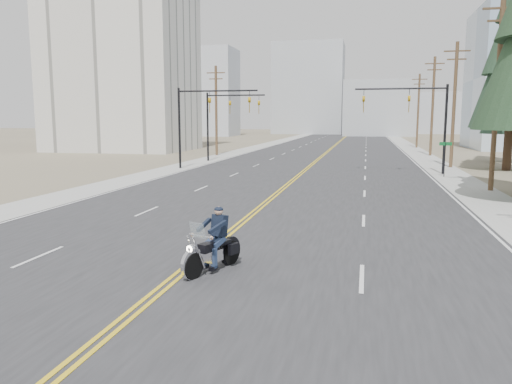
{
  "coord_description": "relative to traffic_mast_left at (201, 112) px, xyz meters",
  "views": [
    {
      "loc": [
        5.0,
        -9.46,
        4.34
      ],
      "look_at": [
        0.99,
        8.75,
        1.6
      ],
      "focal_mm": 35.0,
      "sensor_mm": 36.0,
      "label": 1
    }
  ],
  "objects": [
    {
      "name": "road",
      "position": [
        8.98,
        38.0,
        -4.93
      ],
      "size": [
        20.0,
        200.0,
        0.01
      ],
      "primitive_type": "cube",
      "color": "#303033",
      "rests_on": "ground"
    },
    {
      "name": "sidewalk_right",
      "position": [
        20.48,
        38.0,
        -4.93
      ],
      "size": [
        3.0,
        200.0,
        0.01
      ],
      "primitive_type": "cube",
      "color": "#A5A5A0",
      "rests_on": "ground"
    },
    {
      "name": "utility_pole_left",
      "position": [
        -3.52,
        16.0,
        0.54
      ],
      "size": [
        2.2,
        0.3,
        10.5
      ],
      "color": "brown",
      "rests_on": "ground"
    },
    {
      "name": "haze_bldg_f",
      "position": [
        -41.02,
        98.0,
        3.06
      ],
      "size": [
        12.0,
        12.0,
        16.0
      ],
      "primitive_type": "cube",
      "color": "#ADB2B7",
      "rests_on": "ground"
    },
    {
      "name": "traffic_mast_left",
      "position": [
        0.0,
        0.0,
        0.0
      ],
      "size": [
        7.1,
        0.26,
        7.0
      ],
      "color": "black",
      "rests_on": "ground"
    },
    {
      "name": "haze_bldg_b",
      "position": [
        16.98,
        93.0,
        2.06
      ],
      "size": [
        18.0,
        14.0,
        14.0
      ],
      "primitive_type": "cube",
      "color": "#ADB2B7",
      "rests_on": "ground"
    },
    {
      "name": "utility_pole_b",
      "position": [
        21.48,
        -9.0,
        1.05
      ],
      "size": [
        2.2,
        0.3,
        11.5
      ],
      "color": "brown",
      "rests_on": "ground"
    },
    {
      "name": "traffic_mast_far",
      "position": [
        -0.33,
        8.0,
        -0.06
      ],
      "size": [
        6.1,
        0.26,
        7.0
      ],
      "color": "black",
      "rests_on": "ground"
    },
    {
      "name": "apartment_block",
      "position": [
        -19.02,
        23.0,
        10.06
      ],
      "size": [
        18.0,
        14.0,
        30.0
      ],
      "primitive_type": "cube",
      "color": "silver",
      "rests_on": "ground"
    },
    {
      "name": "haze_bldg_a",
      "position": [
        -26.02,
        83.0,
        6.06
      ],
      "size": [
        14.0,
        12.0,
        22.0
      ],
      "primitive_type": "cube",
      "color": "#B7BCC6",
      "rests_on": "ground"
    },
    {
      "name": "utility_pole_c",
      "position": [
        21.48,
        6.0,
        0.79
      ],
      "size": [
        2.2,
        0.3,
        11.0
      ],
      "color": "brown",
      "rests_on": "ground"
    },
    {
      "name": "utility_pole_d",
      "position": [
        21.48,
        21.0,
        1.05
      ],
      "size": [
        2.2,
        0.3,
        11.5
      ],
      "color": "brown",
      "rests_on": "ground"
    },
    {
      "name": "traffic_mast_right",
      "position": [
        17.95,
        0.0,
        0.0
      ],
      "size": [
        7.1,
        0.26,
        7.0
      ],
      "color": "black",
      "rests_on": "ground"
    },
    {
      "name": "street_sign",
      "position": [
        19.78,
        -2.0,
        -3.13
      ],
      "size": [
        0.9,
        0.06,
        2.62
      ],
      "color": "black",
      "rests_on": "ground"
    },
    {
      "name": "motorcyclist",
      "position": [
        9.79,
        -28.25,
        -4.01
      ],
      "size": [
        1.82,
        2.57,
        1.85
      ],
      "primitive_type": null,
      "rotation": [
        0.0,
        0.0,
        2.76
      ],
      "color": "black",
      "rests_on": "ground"
    },
    {
      "name": "ground_plane",
      "position": [
        8.98,
        -32.0,
        -4.94
      ],
      "size": [
        400.0,
        400.0,
        0.0
      ],
      "primitive_type": "plane",
      "color": "#776D56",
      "rests_on": "ground"
    },
    {
      "name": "haze_bldg_e",
      "position": [
        33.98,
        118.0,
        1.06
      ],
      "size": [
        14.0,
        14.0,
        12.0
      ],
      "primitive_type": "cube",
      "color": "#B7BCC6",
      "rests_on": "ground"
    },
    {
      "name": "haze_bldg_d",
      "position": [
        -3.02,
        108.0,
        8.06
      ],
      "size": [
        20.0,
        15.0,
        26.0
      ],
      "primitive_type": "cube",
      "color": "#ADB2B7",
      "rests_on": "ground"
    },
    {
      "name": "sidewalk_left",
      "position": [
        -2.52,
        38.0,
        -4.93
      ],
      "size": [
        3.0,
        200.0,
        0.01
      ],
      "primitive_type": "cube",
      "color": "#A5A5A0",
      "rests_on": "ground"
    },
    {
      "name": "utility_pole_e",
      "position": [
        21.48,
        38.0,
        0.79
      ],
      "size": [
        2.2,
        0.3,
        11.0
      ],
      "color": "brown",
      "rests_on": "ground"
    },
    {
      "name": "conifer_far",
      "position": [
        27.92,
        13.23,
        3.3
      ],
      "size": [
        5.36,
        5.36,
        14.37
      ],
      "rotation": [
        0.0,
        0.0,
        0.09
      ],
      "color": "#382619",
      "rests_on": "ground"
    }
  ]
}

